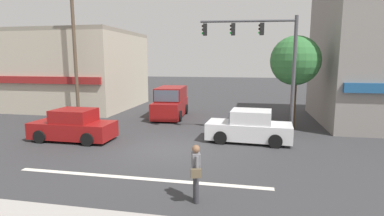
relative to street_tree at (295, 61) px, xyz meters
name	(u,v)px	position (x,y,z in m)	size (l,w,h in m)	color
ground_plane	(167,149)	(-6.13, -5.52, -3.94)	(120.00, 120.00, 0.00)	#333335
lane_marking_stripe	(138,178)	(-6.13, -9.02, -3.94)	(9.00, 0.24, 0.01)	silver
building_left_block	(74,70)	(-17.44, 5.19, -0.76)	(10.25, 8.94, 6.36)	#B7AD99
street_tree	(295,61)	(0.00, 0.00, 0.00)	(2.83, 2.83, 5.39)	#4C3823
utility_pole_near_left	(75,52)	(-13.99, 0.09, 0.56)	(1.40, 0.22, 8.71)	brown
traffic_light_mast	(268,54)	(-1.62, -2.20, 0.36)	(4.88, 0.62, 6.20)	#47474C
sedan_crossing_center	(73,126)	(-11.14, -4.94, -3.23)	(4.11, 1.90, 1.58)	maroon
sedan_crossing_rightbound	(249,127)	(-2.48, -3.49, -3.23)	(4.20, 2.07, 1.58)	silver
van_parked_curbside	(171,103)	(-8.02, 2.16, -2.94)	(2.28, 4.72, 2.11)	maroon
pedestrian_foreground_with_bag	(196,170)	(-3.88, -10.35, -2.99)	(0.37, 0.69, 1.67)	#333338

